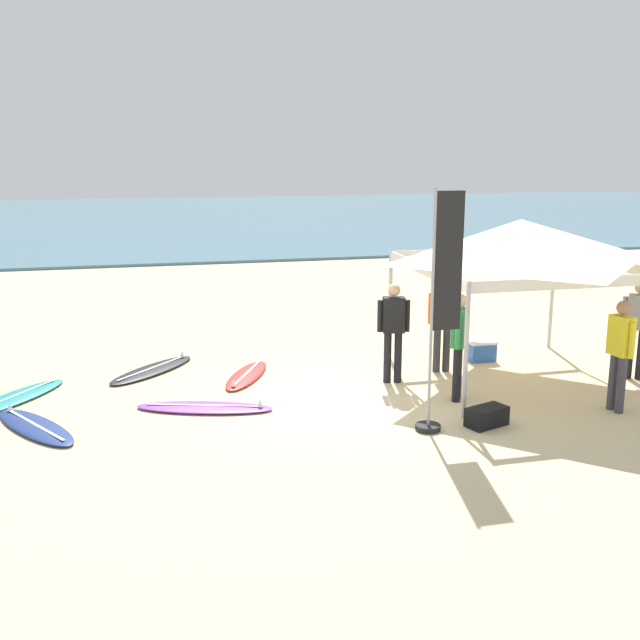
{
  "coord_description": "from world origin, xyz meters",
  "views": [
    {
      "loc": [
        -3.41,
        -10.9,
        3.88
      ],
      "look_at": [
        -0.37,
        1.48,
        1.0
      ],
      "focal_mm": 42.41,
      "sensor_mm": 36.0,
      "label": 1
    }
  ],
  "objects_px": {
    "person_orange": "(443,317)",
    "banner_flag": "(439,321)",
    "surfboard_teal": "(15,398)",
    "cooler_box": "(481,351)",
    "person_yellow": "(620,348)",
    "person_grey": "(638,323)",
    "surfboard_purple": "(205,407)",
    "surfboard_navy": "(35,426)",
    "canopy_tent": "(520,241)",
    "surfboard_black": "(153,370)",
    "surfboard_red": "(246,375)",
    "gear_bag_near_tent": "(487,417)",
    "person_green": "(459,339)",
    "person_black": "(393,326)"
  },
  "relations": [
    {
      "from": "person_black",
      "to": "surfboard_red",
      "type": "bearing_deg",
      "value": 159.92
    },
    {
      "from": "surfboard_black",
      "to": "person_orange",
      "type": "relative_size",
      "value": 1.11
    },
    {
      "from": "person_green",
      "to": "banner_flag",
      "type": "bearing_deg",
      "value": -125.78
    },
    {
      "from": "surfboard_teal",
      "to": "surfboard_red",
      "type": "height_order",
      "value": "same"
    },
    {
      "from": "person_grey",
      "to": "person_yellow",
      "type": "relative_size",
      "value": 1.0
    },
    {
      "from": "surfboard_purple",
      "to": "gear_bag_near_tent",
      "type": "bearing_deg",
      "value": -23.22
    },
    {
      "from": "canopy_tent",
      "to": "surfboard_purple",
      "type": "bearing_deg",
      "value": -175.63
    },
    {
      "from": "canopy_tent",
      "to": "surfboard_teal",
      "type": "distance_m",
      "value": 8.62
    },
    {
      "from": "person_green",
      "to": "canopy_tent",
      "type": "bearing_deg",
      "value": 31.54
    },
    {
      "from": "surfboard_teal",
      "to": "person_green",
      "type": "relative_size",
      "value": 1.19
    },
    {
      "from": "surfboard_purple",
      "to": "gear_bag_near_tent",
      "type": "height_order",
      "value": "gear_bag_near_tent"
    },
    {
      "from": "person_orange",
      "to": "banner_flag",
      "type": "xyz_separation_m",
      "value": [
        -1.2,
        -2.67,
        0.59
      ]
    },
    {
      "from": "canopy_tent",
      "to": "surfboard_black",
      "type": "distance_m",
      "value": 6.79
    },
    {
      "from": "surfboard_purple",
      "to": "surfboard_black",
      "type": "distance_m",
      "value": 2.38
    },
    {
      "from": "surfboard_purple",
      "to": "cooler_box",
      "type": "xyz_separation_m",
      "value": [
        5.3,
        1.52,
        0.16
      ]
    },
    {
      "from": "surfboard_teal",
      "to": "person_yellow",
      "type": "relative_size",
      "value": 1.19
    },
    {
      "from": "surfboard_black",
      "to": "person_yellow",
      "type": "distance_m",
      "value": 7.82
    },
    {
      "from": "canopy_tent",
      "to": "person_orange",
      "type": "xyz_separation_m",
      "value": [
        -1.07,
        0.64,
        -1.4
      ]
    },
    {
      "from": "person_yellow",
      "to": "cooler_box",
      "type": "relative_size",
      "value": 3.42
    },
    {
      "from": "person_black",
      "to": "gear_bag_near_tent",
      "type": "bearing_deg",
      "value": -74.72
    },
    {
      "from": "cooler_box",
      "to": "person_yellow",
      "type": "bearing_deg",
      "value": -76.28
    },
    {
      "from": "person_yellow",
      "to": "person_orange",
      "type": "bearing_deg",
      "value": 123.96
    },
    {
      "from": "person_grey",
      "to": "person_yellow",
      "type": "xyz_separation_m",
      "value": [
        -1.32,
        -1.39,
        0.0
      ]
    },
    {
      "from": "surfboard_navy",
      "to": "person_yellow",
      "type": "bearing_deg",
      "value": -8.69
    },
    {
      "from": "surfboard_navy",
      "to": "surfboard_black",
      "type": "distance_m",
      "value": 3.04
    },
    {
      "from": "person_yellow",
      "to": "gear_bag_near_tent",
      "type": "distance_m",
      "value": 2.34
    },
    {
      "from": "person_orange",
      "to": "person_green",
      "type": "height_order",
      "value": "same"
    },
    {
      "from": "banner_flag",
      "to": "surfboard_black",
      "type": "bearing_deg",
      "value": 134.58
    },
    {
      "from": "surfboard_red",
      "to": "cooler_box",
      "type": "relative_size",
      "value": 3.67
    },
    {
      "from": "surfboard_navy",
      "to": "person_green",
      "type": "height_order",
      "value": "person_green"
    },
    {
      "from": "canopy_tent",
      "to": "cooler_box",
      "type": "height_order",
      "value": "canopy_tent"
    },
    {
      "from": "person_orange",
      "to": "banner_flag",
      "type": "bearing_deg",
      "value": -114.17
    },
    {
      "from": "surfboard_teal",
      "to": "cooler_box",
      "type": "xyz_separation_m",
      "value": [
        8.19,
        0.35,
        0.16
      ]
    },
    {
      "from": "surfboard_navy",
      "to": "surfboard_black",
      "type": "relative_size",
      "value": 1.06
    },
    {
      "from": "surfboard_black",
      "to": "person_green",
      "type": "relative_size",
      "value": 1.11
    },
    {
      "from": "person_grey",
      "to": "person_orange",
      "type": "height_order",
      "value": "same"
    },
    {
      "from": "surfboard_red",
      "to": "gear_bag_near_tent",
      "type": "height_order",
      "value": "gear_bag_near_tent"
    },
    {
      "from": "canopy_tent",
      "to": "surfboard_black",
      "type": "xyz_separation_m",
      "value": [
        -6.09,
        1.86,
        -2.35
      ]
    },
    {
      "from": "surfboard_red",
      "to": "banner_flag",
      "type": "height_order",
      "value": "banner_flag"
    },
    {
      "from": "gear_bag_near_tent",
      "to": "person_grey",
      "type": "bearing_deg",
      "value": 23.29
    },
    {
      "from": "cooler_box",
      "to": "banner_flag",
      "type": "bearing_deg",
      "value": -125.0
    },
    {
      "from": "cooler_box",
      "to": "surfboard_teal",
      "type": "bearing_deg",
      "value": -177.58
    },
    {
      "from": "surfboard_teal",
      "to": "person_orange",
      "type": "relative_size",
      "value": 1.19
    },
    {
      "from": "surfboard_purple",
      "to": "surfboard_navy",
      "type": "distance_m",
      "value": 2.44
    },
    {
      "from": "person_grey",
      "to": "gear_bag_near_tent",
      "type": "height_order",
      "value": "person_grey"
    },
    {
      "from": "canopy_tent",
      "to": "gear_bag_near_tent",
      "type": "bearing_deg",
      "value": -125.93
    },
    {
      "from": "banner_flag",
      "to": "person_yellow",
      "type": "bearing_deg",
      "value": 1.47
    },
    {
      "from": "canopy_tent",
      "to": "cooler_box",
      "type": "relative_size",
      "value": 6.99
    },
    {
      "from": "surfboard_teal",
      "to": "surfboard_black",
      "type": "height_order",
      "value": "same"
    },
    {
      "from": "gear_bag_near_tent",
      "to": "cooler_box",
      "type": "distance_m",
      "value": 3.49
    }
  ]
}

